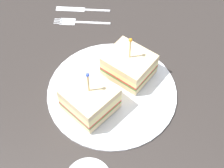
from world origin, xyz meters
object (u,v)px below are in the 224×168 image
object	(u,v)px
plate	(112,91)
knife	(80,9)
sandwich_half_front	(129,65)
fork	(75,22)
sandwich_half_back	(88,97)

from	to	relation	value
plate	knife	bearing A→B (deg)	-116.21
plate	sandwich_half_front	distance (cm)	6.24
plate	knife	distance (cm)	25.74
sandwich_half_front	fork	world-z (taller)	sandwich_half_front
sandwich_half_back	fork	distance (cm)	24.37
knife	fork	bearing A→B (deg)	36.30
sandwich_half_front	plate	bearing A→B (deg)	8.23
plate	sandwich_half_back	size ratio (longest dim) A/B	2.50
sandwich_half_back	knife	distance (cm)	28.55
plate	sandwich_half_back	xyz separation A→B (cm)	(5.70, -0.46, 3.18)
plate	fork	world-z (taller)	plate
sandwich_half_front	knife	xyz separation A→B (cm)	(-5.89, -22.30, -3.14)
fork	knife	xyz separation A→B (cm)	(-3.58, -2.63, 0.00)
fork	sandwich_half_back	bearing A→B (deg)	56.01
plate	fork	bearing A→B (deg)	-110.84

